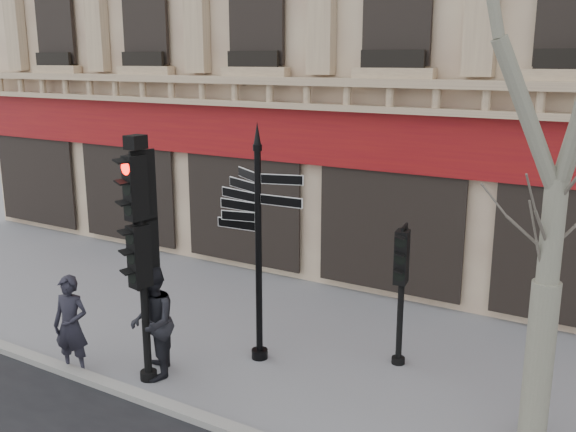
% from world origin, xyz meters
% --- Properties ---
extents(ground, '(80.00, 80.00, 0.00)m').
position_xyz_m(ground, '(0.00, 0.00, 0.00)').
color(ground, slate).
rests_on(ground, ground).
extents(kerb, '(80.00, 0.25, 0.12)m').
position_xyz_m(kerb, '(0.00, -1.40, 0.06)').
color(kerb, gray).
rests_on(kerb, ground).
extents(fingerpost, '(2.02, 2.02, 4.32)m').
position_xyz_m(fingerpost, '(-0.81, 0.85, 2.90)').
color(fingerpost, black).
rests_on(fingerpost, ground).
extents(traffic_signal_main, '(0.51, 0.41, 4.18)m').
position_xyz_m(traffic_signal_main, '(-1.99, -0.81, 2.64)').
color(traffic_signal_main, black).
rests_on(traffic_signal_main, ground).
extents(traffic_signal_secondary, '(0.46, 0.37, 2.49)m').
position_xyz_m(traffic_signal_secondary, '(1.45, 1.96, 1.74)').
color(traffic_signal_secondary, black).
rests_on(traffic_signal_secondary, ground).
extents(pedestrian_a, '(0.74, 0.59, 1.77)m').
position_xyz_m(pedestrian_a, '(-3.26, -1.30, 0.89)').
color(pedestrian_a, black).
rests_on(pedestrian_a, ground).
extents(pedestrian_b, '(1.19, 1.22, 1.98)m').
position_xyz_m(pedestrian_b, '(-1.99, -0.67, 0.99)').
color(pedestrian_b, black).
rests_on(pedestrian_b, ground).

